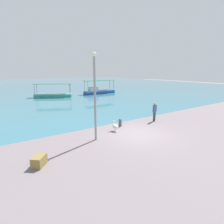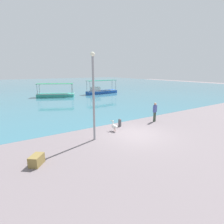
{
  "view_description": "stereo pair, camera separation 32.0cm",
  "coord_description": "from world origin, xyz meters",
  "px_view_note": "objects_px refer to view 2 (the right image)",
  "views": [
    {
      "loc": [
        -7.96,
        -8.76,
        4.4
      ],
      "look_at": [
        0.09,
        3.4,
        0.92
      ],
      "focal_mm": 28.0,
      "sensor_mm": 36.0,
      "label": 1
    },
    {
      "loc": [
        -7.69,
        -8.94,
        4.4
      ],
      "look_at": [
        0.09,
        3.4,
        0.92
      ],
      "focal_mm": 28.0,
      "sensor_mm": 36.0,
      "label": 2
    }
  ],
  "objects_px": {
    "pelican": "(114,126)",
    "mooring_bollard": "(120,122)",
    "lamp_post": "(93,92)",
    "fishing_boat_far_right": "(56,94)",
    "cargo_crate": "(37,160)",
    "fishing_boat_far_left": "(101,91)",
    "fisherman_standing": "(155,111)"
  },
  "relations": [
    {
      "from": "fishing_boat_far_left",
      "to": "mooring_bollard",
      "type": "bearing_deg",
      "value": -114.5
    },
    {
      "from": "fishing_boat_far_left",
      "to": "cargo_crate",
      "type": "height_order",
      "value": "fishing_boat_far_left"
    },
    {
      "from": "fishing_boat_far_right",
      "to": "mooring_bollard",
      "type": "xyz_separation_m",
      "value": [
        -0.0,
        -19.19,
        -0.12
      ]
    },
    {
      "from": "mooring_bollard",
      "to": "cargo_crate",
      "type": "height_order",
      "value": "mooring_bollard"
    },
    {
      "from": "pelican",
      "to": "cargo_crate",
      "type": "height_order",
      "value": "pelican"
    },
    {
      "from": "fishing_boat_far_left",
      "to": "mooring_bollard",
      "type": "height_order",
      "value": "fishing_boat_far_left"
    },
    {
      "from": "fisherman_standing",
      "to": "mooring_bollard",
      "type": "bearing_deg",
      "value": 171.97
    },
    {
      "from": "fishing_boat_far_left",
      "to": "lamp_post",
      "type": "height_order",
      "value": "lamp_post"
    },
    {
      "from": "fishing_boat_far_right",
      "to": "cargo_crate",
      "type": "distance_m",
      "value": 22.92
    },
    {
      "from": "fisherman_standing",
      "to": "pelican",
      "type": "bearing_deg",
      "value": -177.02
    },
    {
      "from": "lamp_post",
      "to": "mooring_bollard",
      "type": "height_order",
      "value": "lamp_post"
    },
    {
      "from": "lamp_post",
      "to": "mooring_bollard",
      "type": "distance_m",
      "value": 4.25
    },
    {
      "from": "fishing_boat_far_left",
      "to": "fisherman_standing",
      "type": "distance_m",
      "value": 20.01
    },
    {
      "from": "fishing_boat_far_left",
      "to": "mooring_bollard",
      "type": "xyz_separation_m",
      "value": [
        -8.59,
        -18.84,
        -0.23
      ]
    },
    {
      "from": "lamp_post",
      "to": "fishing_boat_far_right",
      "type": "bearing_deg",
      "value": 81.84
    },
    {
      "from": "pelican",
      "to": "mooring_bollard",
      "type": "distance_m",
      "value": 1.2
    },
    {
      "from": "fishing_boat_far_left",
      "to": "fisherman_standing",
      "type": "relative_size",
      "value": 3.81
    },
    {
      "from": "pelican",
      "to": "lamp_post",
      "type": "height_order",
      "value": "lamp_post"
    },
    {
      "from": "fishing_boat_far_right",
      "to": "cargo_crate",
      "type": "height_order",
      "value": "fishing_boat_far_right"
    },
    {
      "from": "fisherman_standing",
      "to": "cargo_crate",
      "type": "distance_m",
      "value": 10.37
    },
    {
      "from": "mooring_bollard",
      "to": "fisherman_standing",
      "type": "relative_size",
      "value": 0.38
    },
    {
      "from": "fishing_boat_far_right",
      "to": "mooring_bollard",
      "type": "distance_m",
      "value": 19.19
    },
    {
      "from": "mooring_bollard",
      "to": "lamp_post",
      "type": "bearing_deg",
      "value": -155.01
    },
    {
      "from": "fishing_boat_far_right",
      "to": "mooring_bollard",
      "type": "height_order",
      "value": "fishing_boat_far_right"
    },
    {
      "from": "lamp_post",
      "to": "cargo_crate",
      "type": "distance_m",
      "value": 4.9
    },
    {
      "from": "pelican",
      "to": "cargo_crate",
      "type": "relative_size",
      "value": 1.08
    },
    {
      "from": "fishing_boat_far_right",
      "to": "fishing_boat_far_left",
      "type": "height_order",
      "value": "fishing_boat_far_left"
    },
    {
      "from": "mooring_bollard",
      "to": "fisherman_standing",
      "type": "height_order",
      "value": "fisherman_standing"
    },
    {
      "from": "fisherman_standing",
      "to": "cargo_crate",
      "type": "relative_size",
      "value": 2.26
    },
    {
      "from": "fishing_boat_far_right",
      "to": "lamp_post",
      "type": "height_order",
      "value": "lamp_post"
    },
    {
      "from": "fishing_boat_far_left",
      "to": "cargo_crate",
      "type": "distance_m",
      "value": 26.44
    },
    {
      "from": "fishing_boat_far_right",
      "to": "fishing_boat_far_left",
      "type": "distance_m",
      "value": 8.59
    }
  ]
}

